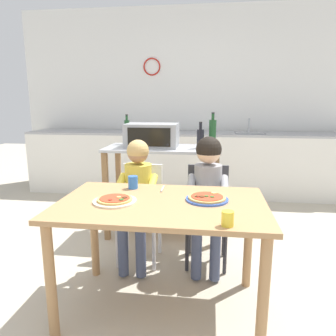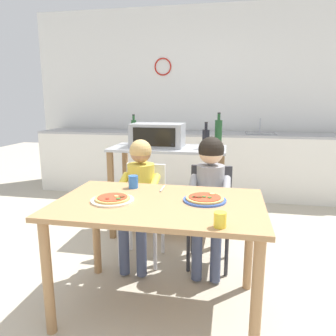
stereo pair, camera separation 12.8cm
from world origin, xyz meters
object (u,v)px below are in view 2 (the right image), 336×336
at_px(toaster_oven, 158,135).
at_px(drinking_cup_yellow, 220,220).
at_px(drinking_cup_blue, 133,182).
at_px(pizza_plate_blue_rimmed, 205,199).
at_px(bottle_slim_sauce, 134,131).
at_px(child_in_yellow_shirt, 139,189).
at_px(dining_table, 159,218).
at_px(kitchen_island_cart, 168,177).
at_px(dining_chair_right, 210,208).
at_px(dining_chair_left, 144,205).
at_px(pizza_plate_cream, 113,199).
at_px(bottle_dark_olive_oil, 206,138).
at_px(serving_spoon, 162,189).
at_px(child_in_grey_shirt, 210,187).
at_px(bottle_brown_beer, 218,133).

relative_size(toaster_oven, drinking_cup_yellow, 6.54).
bearing_deg(drinking_cup_blue, pizza_plate_blue_rimmed, -21.29).
height_order(bottle_slim_sauce, child_in_yellow_shirt, bottle_slim_sauce).
relative_size(bottle_slim_sauce, dining_table, 0.24).
height_order(kitchen_island_cart, bottle_slim_sauce, bottle_slim_sauce).
distance_m(dining_table, dining_chair_right, 0.77).
bearing_deg(dining_chair_right, dining_chair_left, -177.36).
relative_size(pizza_plate_cream, pizza_plate_blue_rimmed, 1.00).
height_order(kitchen_island_cart, pizza_plate_cream, kitchen_island_cart).
distance_m(pizza_plate_cream, drinking_cup_yellow, 0.73).
height_order(toaster_oven, bottle_dark_olive_oil, bottle_dark_olive_oil).
bearing_deg(drinking_cup_yellow, serving_spoon, 124.63).
height_order(dining_table, child_in_grey_shirt, child_in_grey_shirt).
bearing_deg(bottle_slim_sauce, drinking_cup_blue, -73.53).
bearing_deg(dining_table, dining_chair_right, 68.17).
distance_m(toaster_oven, dining_table, 1.31).
xyz_separation_m(kitchen_island_cart, pizza_plate_cream, (-0.11, -1.25, 0.15)).
bearing_deg(bottle_slim_sauce, bottle_brown_beer, -8.65).
relative_size(bottle_brown_beer, drinking_cup_blue, 3.75).
distance_m(kitchen_island_cart, toaster_oven, 0.43).
height_order(child_in_yellow_shirt, drinking_cup_blue, child_in_yellow_shirt).
height_order(bottle_brown_beer, drinking_cup_blue, bottle_brown_beer).
bearing_deg(pizza_plate_blue_rimmed, toaster_oven, 115.88).
relative_size(dining_chair_right, pizza_plate_blue_rimmed, 3.02).
bearing_deg(pizza_plate_cream, pizza_plate_blue_rimmed, 11.25).
bearing_deg(drinking_cup_yellow, child_in_yellow_shirt, 127.17).
distance_m(child_in_grey_shirt, drinking_cup_yellow, 0.93).
relative_size(kitchen_island_cart, child_in_yellow_shirt, 1.09).
relative_size(toaster_oven, dining_table, 0.40).
distance_m(bottle_brown_beer, bottle_dark_olive_oil, 0.14).
xyz_separation_m(dining_table, dining_chair_left, (-0.29, 0.67, -0.16)).
xyz_separation_m(kitchen_island_cart, dining_chair_left, (-0.11, -0.54, -0.12)).
xyz_separation_m(dining_chair_right, pizza_plate_blue_rimmed, (-0.00, -0.63, 0.28)).
relative_size(bottle_brown_beer, child_in_yellow_shirt, 0.33).
xyz_separation_m(bottle_slim_sauce, serving_spoon, (0.55, -1.13, -0.29)).
relative_size(dining_chair_left, child_in_yellow_shirt, 0.79).
relative_size(pizza_plate_blue_rimmed, drinking_cup_blue, 2.97).
distance_m(bottle_dark_olive_oil, pizza_plate_blue_rimmed, 1.16).
bearing_deg(pizza_plate_blue_rimmed, child_in_grey_shirt, 89.99).
height_order(dining_table, drinking_cup_blue, drinking_cup_blue).
bearing_deg(kitchen_island_cart, serving_spoon, -81.57).
xyz_separation_m(bottle_brown_beer, pizza_plate_blue_rimmed, (-0.03, -1.20, -0.29)).
xyz_separation_m(child_in_grey_shirt, serving_spoon, (-0.31, -0.31, 0.05)).
xyz_separation_m(bottle_dark_olive_oil, dining_chair_right, (0.09, -0.50, -0.52)).
bearing_deg(child_in_yellow_shirt, bottle_slim_sauce, 109.10).
bearing_deg(dining_table, child_in_yellow_shirt, 117.55).
xyz_separation_m(kitchen_island_cart, child_in_yellow_shirt, (-0.11, -0.66, 0.06)).
height_order(bottle_dark_olive_oil, child_in_grey_shirt, bottle_dark_olive_oil).
bearing_deg(toaster_oven, dining_chair_left, -90.36).
relative_size(kitchen_island_cart, dining_chair_left, 1.39).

